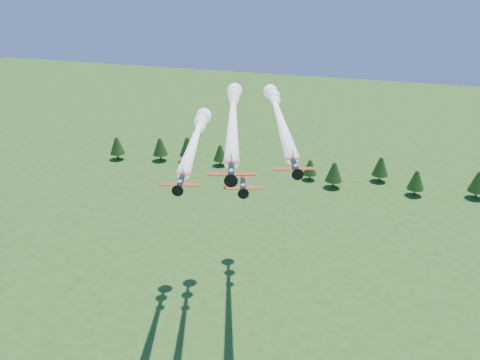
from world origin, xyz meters
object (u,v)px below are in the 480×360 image
(plane_lead, at_px, (233,113))
(plane_left, at_px, (196,135))
(plane_right, at_px, (278,113))
(plane_slot, at_px, (243,185))

(plane_lead, bearing_deg, plane_left, 164.16)
(plane_lead, height_order, plane_right, plane_lead)
(plane_left, xyz_separation_m, plane_slot, (15.20, -15.17, -3.67))
(plane_lead, relative_size, plane_slot, 6.93)
(plane_left, xyz_separation_m, plane_right, (15.25, 12.22, 2.95))
(plane_right, distance_m, plane_slot, 28.18)
(plane_slot, bearing_deg, plane_left, 117.23)
(plane_right, relative_size, plane_slot, 7.06)
(plane_lead, xyz_separation_m, plane_left, (-8.32, -0.22, -5.52))
(plane_lead, xyz_separation_m, plane_slot, (6.88, -15.39, -9.19))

